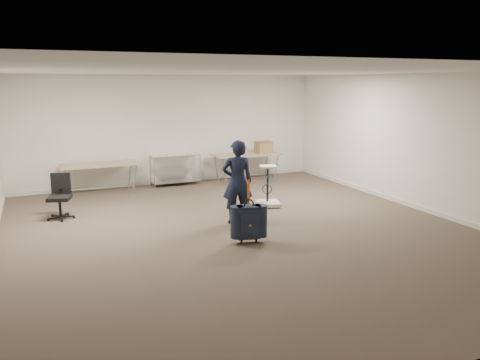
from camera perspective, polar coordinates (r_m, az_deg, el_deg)
name	(u,v)px	position (r m, az deg, el deg)	size (l,w,h in m)	color
ground	(241,232)	(8.40, 0.11, -6.31)	(9.00, 9.00, 0.00)	#4C3E2E
room_shell	(214,210)	(9.61, -3.22, -3.65)	(8.00, 9.00, 9.00)	silver
folding_table_left	(100,166)	(11.49, -16.74, 1.66)	(1.80, 0.75, 0.73)	#9D8A60
folding_table_right	(246,156)	(12.51, 0.78, 2.97)	(1.80, 0.75, 0.73)	#9D8A60
wire_shelf	(175,168)	(12.14, -7.91, 1.44)	(1.22, 0.47, 0.80)	silver
person	(237,182)	(8.72, -0.32, -0.24)	(0.58, 0.38, 1.58)	black
suitcase	(249,222)	(7.73, 1.07, -5.12)	(0.43, 0.31, 1.07)	black
office_chair	(60,205)	(9.79, -21.04, -2.86)	(0.53, 0.53, 0.88)	black
equipment_cart	(268,196)	(10.04, 3.42, -1.91)	(0.59, 0.59, 0.88)	silver
cardboard_box	(264,147)	(12.66, 2.89, 4.03)	(0.42, 0.32, 0.32)	#956945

